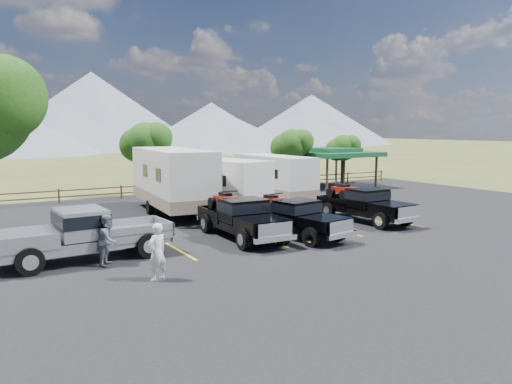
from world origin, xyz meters
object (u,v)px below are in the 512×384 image
rig_left (241,217)px  pickup_silver (86,233)px  pavilion (332,153)px  person_a (157,252)px  trailer_left (173,180)px  trailer_center (216,184)px  person_b (108,240)px  trailer_right (274,177)px  rig_center (293,217)px  rig_right (364,204)px

rig_left → pickup_silver: (-6.63, -0.36, 0.05)m
pavilion → person_a: pavilion is taller
trailer_left → trailer_center: (2.26, -0.90, -0.30)m
person_b → trailer_left: bearing=2.7°
trailer_right → pickup_silver: trailer_right is taller
rig_center → trailer_left: (-2.41, 8.43, 1.01)m
pavilion → trailer_right: bearing=-151.9°
pavilion → rig_right: bearing=-122.9°
rig_right → trailer_right: (-0.11, 8.45, 0.64)m
trailer_left → rig_center: bearing=-69.1°
rig_left → rig_center: bearing=-20.8°
rig_center → pickup_silver: pickup_silver is taller
rig_left → trailer_left: trailer_left is taller
trailer_left → person_b: bearing=-118.1°
trailer_center → trailer_left: bearing=144.3°
pickup_silver → person_a: bearing=18.0°
trailer_center → rig_center: bearing=-102.9°
trailer_right → person_a: bearing=-134.4°
rig_left → trailer_left: size_ratio=0.57×
pavilion → rig_center: pavilion is taller
rig_center → trailer_left: trailer_left is taller
rig_center → person_a: (-7.38, -3.14, 0.04)m
trailer_left → person_b: (-5.86, -8.99, -0.99)m
pavilion → rig_left: bearing=-140.0°
rig_left → trailer_right: trailer_right is taller
rig_right → trailer_center: bearing=126.8°
rig_right → pavilion: bearing=54.0°
pavilion → trailer_center: pavilion is taller
trailer_center → person_b: bearing=-149.1°
rig_center → pavilion: bearing=35.8°
rig_left → rig_right: bearing=3.6°
rig_left → person_a: bearing=-140.6°
rig_left → person_b: bearing=-164.9°
rig_left → person_a: size_ratio=3.22×
pavilion → rig_center: (-13.64, -14.15, -1.86)m
person_b → rig_left: bearing=-40.9°
rig_center → trailer_left: 8.83m
person_b → trailer_center: bearing=-9.3°
rig_left → rig_center: size_ratio=1.03×
trailer_left → trailer_center: 2.45m
rig_right → person_b: (-13.47, -1.70, -0.02)m
rig_left → person_a: rig_left is taller
rig_right → trailer_center: size_ratio=0.67×
trailer_left → person_b: size_ratio=5.79×
rig_left → person_b: 6.27m
pavilion → pickup_silver: bearing=-148.7°
trailer_left → trailer_right: bearing=13.7°
rig_right → trailer_left: trailer_left is taller
rig_center → trailer_right: bearing=51.8°
person_a → rig_right: bearing=178.5°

